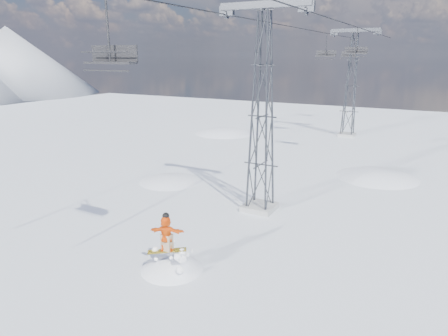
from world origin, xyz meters
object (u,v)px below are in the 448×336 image
at_px(lift_tower_near, 262,117).
at_px(lift_chair_near, 111,56).
at_px(snowboarder_jump, 173,303).
at_px(lift_tower_far, 351,86).

xyz_separation_m(lift_tower_near, lift_chair_near, (-2.20, -9.06, 3.25)).
distance_m(lift_tower_near, snowboarder_jump, 10.75).
distance_m(lift_tower_near, lift_chair_near, 9.87).
bearing_deg(snowboarder_jump, lift_tower_near, 85.53).
distance_m(lift_tower_far, lift_chair_near, 34.28).
relative_size(lift_tower_far, snowboarder_jump, 1.73).
bearing_deg(lift_tower_near, snowboarder_jump, -94.47).
xyz_separation_m(snowboarder_jump, lift_chair_near, (-1.57, -1.02, 10.37)).
height_order(snowboarder_jump, lift_chair_near, lift_chair_near).
bearing_deg(lift_chair_near, lift_tower_near, 76.35).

